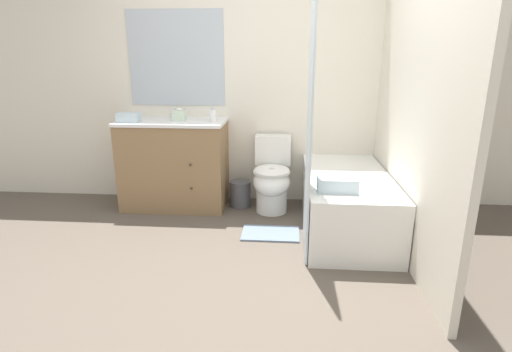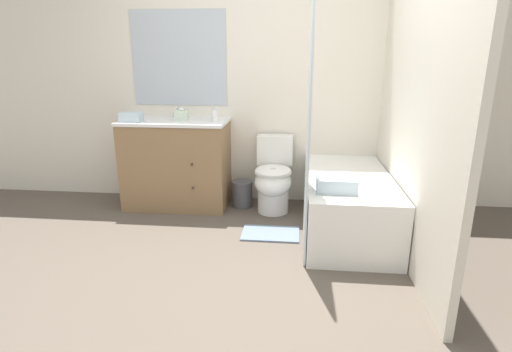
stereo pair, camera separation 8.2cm
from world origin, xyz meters
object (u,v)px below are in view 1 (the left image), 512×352
toilet (272,178)px  hand_towel_folded (129,117)px  tissue_box (180,115)px  soap_dispenser (213,115)px  bath_mat (271,233)px  wastebasket (240,194)px  bath_towel_folded (337,184)px  vanity_cabinet (175,163)px  bathtub (346,202)px  sink_faucet (177,114)px

toilet → hand_towel_folded: hand_towel_folded is taller
tissue_box → soap_dispenser: soap_dispenser is taller
toilet → bath_mat: (0.01, -0.57, -0.33)m
bath_mat → toilet: bearing=91.5°
wastebasket → bath_towel_folded: size_ratio=0.89×
vanity_cabinet → bath_towel_folded: (1.52, -0.91, 0.11)m
toilet → bath_towel_folded: size_ratio=2.42×
vanity_cabinet → soap_dispenser: 0.65m
soap_dispenser → wastebasket: bearing=13.6°
toilet → wastebasket: toilet is taller
hand_towel_folded → wastebasket: bearing=9.2°
tissue_box → bath_towel_folded: size_ratio=0.40×
bathtub → soap_dispenser: (-1.25, 0.44, 0.69)m
hand_towel_folded → bath_towel_folded: hand_towel_folded is taller
sink_faucet → toilet: sink_faucet is taller
toilet → bathtub: bearing=-30.5°
bath_mat → vanity_cabinet: bearing=147.5°
soap_dispenser → hand_towel_folded: bearing=-172.1°
tissue_box → soap_dispenser: (0.33, -0.02, 0.01)m
vanity_cabinet → tissue_box: bearing=-7.2°
sink_faucet → soap_dispenser: (0.41, -0.21, 0.03)m
toilet → wastebasket: (-0.33, 0.10, -0.20)m
vanity_cabinet → toilet: bearing=-4.0°
vanity_cabinet → soap_dispenser: (0.41, -0.03, 0.50)m
wastebasket → bath_mat: 0.76m
toilet → wastebasket: 0.40m
sink_faucet → bath_towel_folded: (1.52, -1.08, -0.36)m
bathtub → wastebasket: 1.13m
bath_towel_folded → bath_mat: bearing=152.5°
tissue_box → bath_mat: tissue_box is taller
vanity_cabinet → bath_towel_folded: bearing=-30.9°
sink_faucet → hand_towel_folded: bearing=-140.4°
toilet → bath_towel_folded: 1.02m
toilet → bath_towel_folded: bearing=-57.7°
sink_faucet → hand_towel_folded: 0.50m
sink_faucet → tissue_box: sink_faucet is taller
sink_faucet → wastebasket: size_ratio=0.53×
vanity_cabinet → toilet: (0.99, -0.07, -0.11)m
bath_mat → soap_dispenser: bearing=134.2°
wastebasket → toilet: bearing=-16.7°
sink_faucet → toilet: (0.99, -0.24, -0.59)m
toilet → bathtub: toilet is taller
sink_faucet → bathtub: size_ratio=0.10×
bathtub → bath_mat: (-0.66, -0.17, -0.25)m
hand_towel_folded → vanity_cabinet: bearing=20.3°
vanity_cabinet → sink_faucet: (-0.00, 0.17, 0.47)m
soap_dispenser → bath_towel_folded: size_ratio=0.47×
soap_dispenser → sink_faucet: bearing=153.5°
tissue_box → hand_towel_folded: (-0.46, -0.13, -0.01)m
vanity_cabinet → hand_towel_folded: 0.63m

